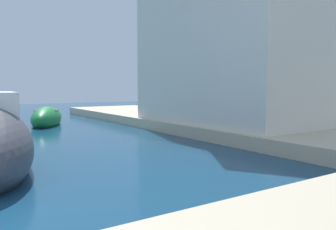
{
  "coord_description": "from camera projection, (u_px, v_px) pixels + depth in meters",
  "views": [
    {
      "loc": [
        1.29,
        -5.72,
        2.19
      ],
      "look_at": [
        10.11,
        7.63,
        0.86
      ],
      "focal_mm": 36.82,
      "sensor_mm": 36.0,
      "label": 1
    }
  ],
  "objects": [
    {
      "name": "moored_boat_5",
      "position": [
        47.0,
        118.0,
        19.65
      ],
      "size": [
        3.12,
        4.51,
        1.36
      ],
      "rotation": [
        0.0,
        0.0,
        4.29
      ],
      "color": "#197233",
      "rests_on": "ground"
    },
    {
      "name": "waterfront_building_main",
      "position": [
        232.0,
        30.0,
        16.34
      ],
      "size": [
        5.74,
        9.44,
        8.61
      ],
      "color": "silver",
      "rests_on": "quay_promenade"
    },
    {
      "name": "quay_promenade",
      "position": [
        145.0,
        193.0,
        6.28
      ],
      "size": [
        44.0,
        32.0,
        0.5
      ],
      "color": "beige",
      "rests_on": "ground"
    }
  ]
}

